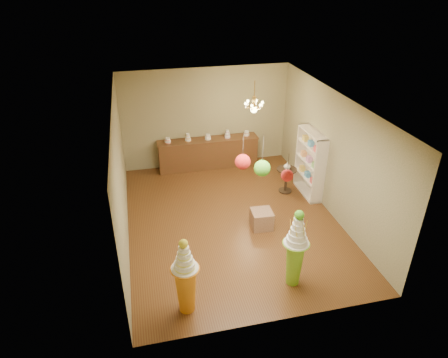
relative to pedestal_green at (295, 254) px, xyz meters
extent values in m
plane|color=#563217|center=(-0.64, 2.40, -0.70)|extent=(6.50, 6.50, 0.00)
plane|color=white|center=(-0.64, 2.40, 2.30)|extent=(6.50, 6.50, 0.00)
cube|color=gray|center=(-0.64, 5.65, 0.80)|extent=(5.00, 0.04, 3.00)
cube|color=gray|center=(-0.64, -0.85, 0.80)|extent=(5.00, 0.04, 3.00)
cube|color=gray|center=(-3.14, 2.40, 0.80)|extent=(0.04, 6.50, 3.00)
cube|color=gray|center=(1.86, 2.40, 0.80)|extent=(0.04, 6.50, 3.00)
cone|color=#7BBC2A|center=(0.00, 0.00, -0.23)|extent=(0.38, 0.38, 0.95)
cylinder|color=white|center=(0.00, 0.00, 0.27)|extent=(0.51, 0.51, 0.03)
cylinder|color=white|center=(0.00, 0.00, 0.34)|extent=(0.42, 0.42, 0.11)
cylinder|color=white|center=(0.00, 0.00, 0.44)|extent=(0.34, 0.34, 0.11)
cylinder|color=white|center=(0.00, 0.00, 0.55)|extent=(0.28, 0.28, 0.11)
cylinder|color=white|center=(0.00, 0.00, 0.66)|extent=(0.23, 0.23, 0.11)
cylinder|color=white|center=(0.00, 0.00, 0.76)|extent=(0.19, 0.19, 0.11)
sphere|color=#4CA022|center=(0.00, 0.00, 0.89)|extent=(0.18, 0.18, 0.18)
cone|color=orange|center=(-2.13, -0.21, -0.23)|extent=(0.53, 0.53, 0.95)
cylinder|color=white|center=(-2.13, -0.21, 0.26)|extent=(0.63, 0.63, 0.03)
cylinder|color=white|center=(-2.13, -0.21, 0.33)|extent=(0.48, 0.48, 0.11)
cylinder|color=white|center=(-2.13, -0.21, 0.44)|extent=(0.38, 0.38, 0.11)
cylinder|color=white|center=(-2.13, -0.21, 0.55)|extent=(0.30, 0.30, 0.11)
cylinder|color=white|center=(-2.13, -0.21, 0.66)|extent=(0.24, 0.24, 0.11)
sphere|color=gold|center=(-2.13, -0.21, 0.78)|extent=(0.16, 0.16, 0.16)
cube|color=#91684F|center=(-0.02, 1.94, -0.48)|extent=(0.51, 0.51, 0.44)
cube|color=#55321A|center=(-0.64, 5.37, -0.25)|extent=(3.00, 0.50, 0.90)
cube|color=#55321A|center=(-0.64, 5.37, 0.20)|extent=(3.04, 0.54, 0.03)
cylinder|color=white|center=(-1.84, 5.37, 0.30)|extent=(0.18, 0.18, 0.16)
cylinder|color=white|center=(-1.24, 5.37, 0.34)|extent=(0.18, 0.18, 0.24)
cylinder|color=white|center=(-0.64, 5.37, 0.30)|extent=(0.18, 0.18, 0.16)
cylinder|color=white|center=(-0.04, 5.37, 0.34)|extent=(0.18, 0.18, 0.24)
cylinder|color=white|center=(0.56, 5.37, 0.30)|extent=(0.18, 0.18, 0.16)
cube|color=#EFE2CE|center=(1.84, 3.20, 0.20)|extent=(0.04, 1.20, 1.80)
cube|color=#EFE2CE|center=(1.68, 3.20, -0.20)|extent=(0.30, 1.14, 0.03)
cube|color=#EFE2CE|center=(1.68, 3.20, 0.25)|extent=(0.30, 1.14, 0.03)
cube|color=#EFE2CE|center=(1.68, 3.20, 0.70)|extent=(0.30, 1.14, 0.03)
cylinder|color=black|center=(1.14, 3.41, -0.68)|extent=(0.40, 0.40, 0.04)
cylinder|color=black|center=(1.14, 3.41, -0.36)|extent=(0.08, 0.08, 0.68)
cylinder|color=black|center=(1.14, 3.41, -0.02)|extent=(0.60, 0.60, 0.04)
imported|color=#EFE2CE|center=(1.14, 3.41, 0.09)|extent=(0.22, 0.22, 0.19)
cylinder|color=#393129|center=(-0.88, 0.68, 2.01)|extent=(0.01, 0.01, 0.57)
sphere|color=#AB1D19|center=(-0.88, 0.68, 1.73)|extent=(0.28, 0.28, 0.28)
cylinder|color=#393129|center=(-0.56, 0.53, 1.97)|extent=(0.01, 0.01, 0.66)
sphere|color=#4CA022|center=(-0.56, 0.53, 1.64)|extent=(0.30, 0.30, 0.30)
cylinder|color=#393129|center=(-0.43, -0.31, 2.10)|extent=(0.01, 0.01, 0.39)
sphere|color=#AB1D19|center=(-0.43, -0.31, 1.91)|extent=(0.20, 0.20, 0.20)
cylinder|color=gold|center=(0.32, 3.94, 2.05)|extent=(0.02, 0.02, 0.50)
cylinder|color=gold|center=(0.32, 3.94, 1.75)|extent=(0.10, 0.10, 0.30)
sphere|color=#F3E285|center=(0.32, 3.94, 1.55)|extent=(0.18, 0.18, 0.18)
camera|label=1|loc=(-2.68, -5.51, 4.89)|focal=32.00mm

